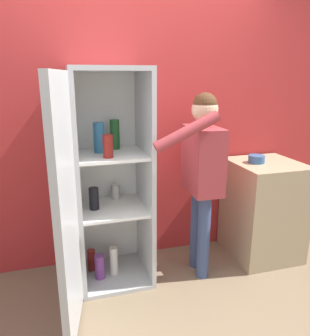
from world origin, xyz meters
TOP-DOWN VIEW (x-y plane):
  - ground_plane at (0.00, 0.00)m, footprint 12.00×12.00m
  - wall_back at (0.00, 0.98)m, footprint 7.00×0.06m
  - refrigerator at (-0.31, 0.56)m, footprint 0.74×1.16m
  - person at (0.50, 0.50)m, footprint 0.61×0.55m
  - counter at (1.20, 0.62)m, footprint 0.60×0.62m
  - bowl at (1.10, 0.64)m, footprint 0.15×0.15m

SIDE VIEW (x-z plane):
  - ground_plane at x=0.00m, z-range 0.00..0.00m
  - counter at x=1.20m, z-range 0.00..0.92m
  - refrigerator at x=-0.31m, z-range -0.01..1.74m
  - bowl at x=1.10m, z-range 0.92..0.99m
  - person at x=0.50m, z-range 0.21..1.77m
  - wall_back at x=0.00m, z-range 0.00..2.55m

